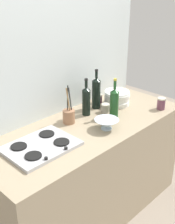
{
  "coord_description": "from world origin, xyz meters",
  "views": [
    {
      "loc": [
        -1.5,
        -1.46,
        2.0
      ],
      "look_at": [
        0.0,
        0.0,
        1.02
      ],
      "focal_mm": 47.69,
      "sensor_mm": 36.0,
      "label": 1
    }
  ],
  "objects_px": {
    "stovetop_hob": "(41,146)",
    "condiment_jar_front": "(161,103)",
    "plate_stack": "(117,98)",
    "wine_bottle_mid_right": "(86,101)",
    "wine_bottle_leftmost": "(96,93)",
    "condiment_jar_rear": "(99,99)",
    "utensil_crock": "(69,116)",
    "wine_bottle_mid_left": "(114,102)",
    "mixing_bowl": "(107,124)",
    "condiment_jar_spare": "(105,108)"
  },
  "relations": [
    {
      "from": "stovetop_hob",
      "to": "utensil_crock",
      "type": "xyz_separation_m",
      "value": [
        0.4,
        0.14,
        0.05
      ]
    },
    {
      "from": "plate_stack",
      "to": "wine_bottle_mid_right",
      "type": "bearing_deg",
      "value": 172.57
    },
    {
      "from": "condiment_jar_rear",
      "to": "plate_stack",
      "type": "bearing_deg",
      "value": -59.76
    },
    {
      "from": "wine_bottle_leftmost",
      "to": "wine_bottle_mid_right",
      "type": "distance_m",
      "value": 0.17
    },
    {
      "from": "condiment_jar_rear",
      "to": "condiment_jar_spare",
      "type": "height_order",
      "value": "condiment_jar_rear"
    },
    {
      "from": "wine_bottle_mid_left",
      "to": "utensil_crock",
      "type": "distance_m",
      "value": 0.39
    },
    {
      "from": "condiment_jar_rear",
      "to": "mixing_bowl",
      "type": "bearing_deg",
      "value": -131.08
    },
    {
      "from": "wine_bottle_mid_right",
      "to": "condiment_jar_rear",
      "type": "height_order",
      "value": "wine_bottle_mid_right"
    },
    {
      "from": "plate_stack",
      "to": "wine_bottle_leftmost",
      "type": "relative_size",
      "value": 0.66
    },
    {
      "from": "stovetop_hob",
      "to": "wine_bottle_leftmost",
      "type": "relative_size",
      "value": 1.36
    },
    {
      "from": "wine_bottle_mid_left",
      "to": "mixing_bowl",
      "type": "xyz_separation_m",
      "value": [
        -0.21,
        -0.1,
        -0.08
      ]
    },
    {
      "from": "condiment_jar_front",
      "to": "utensil_crock",
      "type": "bearing_deg",
      "value": 152.62
    },
    {
      "from": "wine_bottle_mid_right",
      "to": "condiment_jar_spare",
      "type": "distance_m",
      "value": 0.2
    },
    {
      "from": "wine_bottle_mid_right",
      "to": "mixing_bowl",
      "type": "distance_m",
      "value": 0.31
    },
    {
      "from": "mixing_bowl",
      "to": "utensil_crock",
      "type": "relative_size",
      "value": 0.61
    },
    {
      "from": "wine_bottle_mid_left",
      "to": "mixing_bowl",
      "type": "bearing_deg",
      "value": -154.22
    },
    {
      "from": "stovetop_hob",
      "to": "wine_bottle_leftmost",
      "type": "height_order",
      "value": "wine_bottle_leftmost"
    },
    {
      "from": "plate_stack",
      "to": "wine_bottle_leftmost",
      "type": "distance_m",
      "value": 0.22
    },
    {
      "from": "wine_bottle_leftmost",
      "to": "condiment_jar_rear",
      "type": "height_order",
      "value": "wine_bottle_leftmost"
    },
    {
      "from": "wine_bottle_mid_right",
      "to": "condiment_jar_front",
      "type": "height_order",
      "value": "wine_bottle_mid_right"
    },
    {
      "from": "wine_bottle_leftmost",
      "to": "plate_stack",
      "type": "bearing_deg",
      "value": -24.47
    },
    {
      "from": "wine_bottle_leftmost",
      "to": "condiment_jar_spare",
      "type": "bearing_deg",
      "value": -95.88
    },
    {
      "from": "condiment_jar_rear",
      "to": "condiment_jar_spare",
      "type": "distance_m",
      "value": 0.22
    },
    {
      "from": "plate_stack",
      "to": "wine_bottle_mid_right",
      "type": "distance_m",
      "value": 0.36
    },
    {
      "from": "plate_stack",
      "to": "condiment_jar_rear",
      "type": "distance_m",
      "value": 0.17
    },
    {
      "from": "wine_bottle_mid_right",
      "to": "condiment_jar_spare",
      "type": "height_order",
      "value": "wine_bottle_mid_right"
    },
    {
      "from": "wine_bottle_leftmost",
      "to": "condiment_jar_rear",
      "type": "bearing_deg",
      "value": 30.26
    },
    {
      "from": "plate_stack",
      "to": "condiment_jar_spare",
      "type": "xyz_separation_m",
      "value": [
        -0.2,
        -0.04,
        -0.03
      ]
    },
    {
      "from": "mixing_bowl",
      "to": "wine_bottle_mid_left",
      "type": "bearing_deg",
      "value": 25.78
    },
    {
      "from": "plate_stack",
      "to": "condiment_jar_spare",
      "type": "distance_m",
      "value": 0.21
    },
    {
      "from": "mixing_bowl",
      "to": "stovetop_hob",
      "type": "bearing_deg",
      "value": 164.65
    },
    {
      "from": "condiment_jar_rear",
      "to": "condiment_jar_spare",
      "type": "xyz_separation_m",
      "value": [
        -0.12,
        -0.18,
        -0.0
      ]
    },
    {
      "from": "mixing_bowl",
      "to": "condiment_jar_spare",
      "type": "xyz_separation_m",
      "value": [
        0.23,
        0.21,
        -0.01
      ]
    },
    {
      "from": "wine_bottle_mid_left",
      "to": "plate_stack",
      "type": "bearing_deg",
      "value": 33.85
    },
    {
      "from": "wine_bottle_mid_left",
      "to": "condiment_jar_front",
      "type": "distance_m",
      "value": 0.46
    },
    {
      "from": "stovetop_hob",
      "to": "condiment_jar_front",
      "type": "relative_size",
      "value": 4.57
    },
    {
      "from": "plate_stack",
      "to": "mixing_bowl",
      "type": "relative_size",
      "value": 1.24
    },
    {
      "from": "condiment_jar_spare",
      "to": "plate_stack",
      "type": "bearing_deg",
      "value": 10.49
    },
    {
      "from": "condiment_jar_front",
      "to": "condiment_jar_rear",
      "type": "height_order",
      "value": "condiment_jar_front"
    },
    {
      "from": "wine_bottle_mid_right",
      "to": "utensil_crock",
      "type": "height_order",
      "value": "wine_bottle_mid_right"
    },
    {
      "from": "wine_bottle_leftmost",
      "to": "utensil_crock",
      "type": "relative_size",
      "value": 1.15
    },
    {
      "from": "condiment_jar_front",
      "to": "wine_bottle_leftmost",
      "type": "bearing_deg",
      "value": 131.28
    },
    {
      "from": "stovetop_hob",
      "to": "condiment_jar_rear",
      "type": "relative_size",
      "value": 6.08
    },
    {
      "from": "condiment_jar_front",
      "to": "condiment_jar_rear",
      "type": "bearing_deg",
      "value": 119.35
    },
    {
      "from": "condiment_jar_rear",
      "to": "utensil_crock",
      "type": "bearing_deg",
      "value": -167.52
    },
    {
      "from": "wine_bottle_mid_left",
      "to": "wine_bottle_mid_right",
      "type": "distance_m",
      "value": 0.24
    },
    {
      "from": "stovetop_hob",
      "to": "plate_stack",
      "type": "height_order",
      "value": "plate_stack"
    },
    {
      "from": "utensil_crock",
      "to": "plate_stack",
      "type": "bearing_deg",
      "value": -4.19
    },
    {
      "from": "plate_stack",
      "to": "wine_bottle_mid_right",
      "type": "xyz_separation_m",
      "value": [
        -0.35,
        0.05,
        0.07
      ]
    },
    {
      "from": "utensil_crock",
      "to": "mixing_bowl",
      "type": "bearing_deg",
      "value": -65.62
    }
  ]
}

